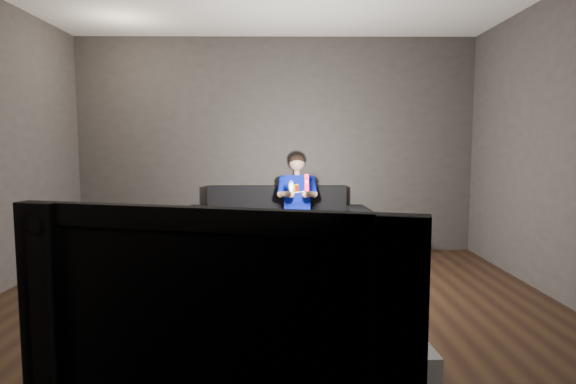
{
  "coord_description": "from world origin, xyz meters",
  "views": [
    {
      "loc": [
        0.11,
        -3.63,
        1.36
      ],
      "look_at": [
        0.15,
        1.55,
        0.85
      ],
      "focal_mm": 30.0,
      "sensor_mm": 36.0,
      "label": 1
    }
  ],
  "objects": [
    {
      "name": "nunchuk_white",
      "position": [
        0.19,
        1.63,
        0.9
      ],
      "size": [
        0.06,
        0.09,
        0.15
      ],
      "color": "silver",
      "rests_on": "child"
    },
    {
      "name": "sofa",
      "position": [
        0.02,
        2.13,
        0.28
      ],
      "size": [
        2.18,
        0.94,
        0.84
      ],
      "color": "black",
      "rests_on": "floor"
    },
    {
      "name": "floor",
      "position": [
        0.0,
        0.0,
        0.0
      ],
      "size": [
        5.0,
        5.0,
        0.0
      ],
      "primitive_type": "plane",
      "color": "black",
      "rests_on": "ground"
    },
    {
      "name": "back_wall",
      "position": [
        0.0,
        2.5,
        1.35
      ],
      "size": [
        5.0,
        0.04,
        2.7
      ],
      "primitive_type": "cube",
      "color": "#34302E",
      "rests_on": "ground"
    },
    {
      "name": "wii_remote_red",
      "position": [
        0.35,
        1.63,
        0.94
      ],
      "size": [
        0.05,
        0.07,
        0.19
      ],
      "color": "red",
      "rests_on": "child"
    },
    {
      "name": "tv",
      "position": [
        -0.07,
        -2.27,
        0.87
      ],
      "size": [
        1.15,
        0.44,
        0.66
      ],
      "primitive_type": "imported",
      "rotation": [
        0.0,
        0.0,
        -0.26
      ],
      "color": "black",
      "rests_on": "media_console"
    },
    {
      "name": "front_wall",
      "position": [
        0.0,
        -2.5,
        1.35
      ],
      "size": [
        5.0,
        0.04,
        2.7
      ],
      "primitive_type": "cube",
      "color": "#34302E",
      "rests_on": "ground"
    },
    {
      "name": "coffee_table",
      "position": [
        -0.05,
        1.1,
        0.32
      ],
      "size": [
        1.08,
        0.66,
        0.37
      ],
      "color": "black",
      "rests_on": "floor"
    },
    {
      "name": "wii_console",
      "position": [
        0.52,
        -2.27,
        0.65
      ],
      "size": [
        0.06,
        0.18,
        0.23
      ],
      "primitive_type": "cube",
      "rotation": [
        0.0,
        0.0,
        0.05
      ],
      "color": "silver",
      "rests_on": "media_console"
    },
    {
      "name": "wii_remote_black",
      "position": [
        -0.97,
        2.05,
        0.61
      ],
      "size": [
        0.05,
        0.17,
        0.03
      ],
      "color": "black",
      "rests_on": "sofa"
    },
    {
      "name": "child",
      "position": [
        0.27,
        2.08,
        0.73
      ],
      "size": [
        0.47,
        0.58,
        1.17
      ],
      "color": "black",
      "rests_on": "sofa"
    }
  ]
}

